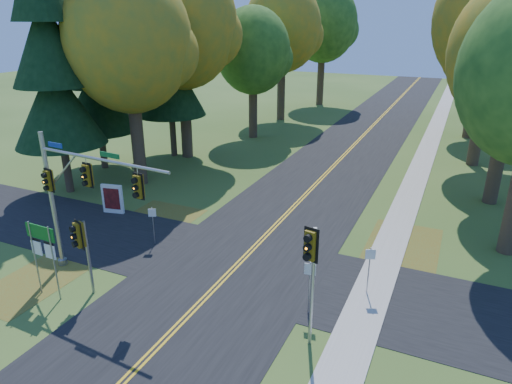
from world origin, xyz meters
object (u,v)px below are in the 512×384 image
at_px(traffic_mast, 76,189).
at_px(route_sign_cluster, 42,246).
at_px(east_signal_pole, 311,258).
at_px(info_kiosk, 113,199).

xyz_separation_m(traffic_mast, route_sign_cluster, (-0.17, -1.95, -1.77)).
distance_m(traffic_mast, east_signal_pole, 10.58).
height_order(traffic_mast, info_kiosk, traffic_mast).
bearing_deg(info_kiosk, east_signal_pole, -35.94).
bearing_deg(route_sign_cluster, info_kiosk, 115.40).
height_order(traffic_mast, east_signal_pole, traffic_mast).
height_order(route_sign_cluster, info_kiosk, route_sign_cluster).
relative_size(traffic_mast, east_signal_pole, 1.51).
height_order(traffic_mast, route_sign_cluster, traffic_mast).
xyz_separation_m(route_sign_cluster, info_kiosk, (-3.45, 7.86, -1.44)).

